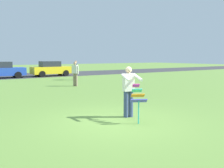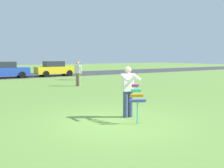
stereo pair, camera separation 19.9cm
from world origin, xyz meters
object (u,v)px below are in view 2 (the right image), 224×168
at_px(person_kite_flyer, 128,90).
at_px(kite_held, 137,97).
at_px(person_walker_far, 78,73).
at_px(person_walker_near, 79,70).
at_px(parked_car_blue, 6,70).
at_px(parked_car_yellow, 55,69).

distance_m(person_kite_flyer, kite_held, 0.74).
relative_size(kite_held, person_walker_far, 0.69).
height_order(person_kite_flyer, person_walker_far, same).
distance_m(person_kite_flyer, person_walker_near, 14.15).
bearing_deg(parked_car_blue, person_walker_far, -72.38).
relative_size(parked_car_yellow, person_walker_far, 2.44).
xyz_separation_m(kite_held, parked_car_blue, (-0.51, 19.72, -0.04)).
bearing_deg(person_walker_near, parked_car_yellow, 92.45).
bearing_deg(parked_car_yellow, person_walker_near, -87.55).
bearing_deg(person_kite_flyer, person_walker_near, 71.54).
xyz_separation_m(person_kite_flyer, person_walker_far, (2.41, 9.23, -0.02)).
relative_size(person_kite_flyer, kite_held, 1.45).
height_order(parked_car_blue, person_walker_far, person_walker_far).
xyz_separation_m(parked_car_yellow, person_walker_far, (-1.83, -9.79, 0.16)).
distance_m(kite_held, person_walker_near, 14.87).
bearing_deg(person_walker_near, person_kite_flyer, -108.46).
bearing_deg(person_walker_far, parked_car_blue, 107.62).
relative_size(kite_held, parked_car_yellow, 0.28).
relative_size(person_walker_near, person_walker_far, 1.00).
xyz_separation_m(kite_held, person_walker_far, (2.60, 9.93, 0.12)).
relative_size(parked_car_blue, person_walker_far, 2.46).
distance_m(kite_held, parked_car_blue, 19.72).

